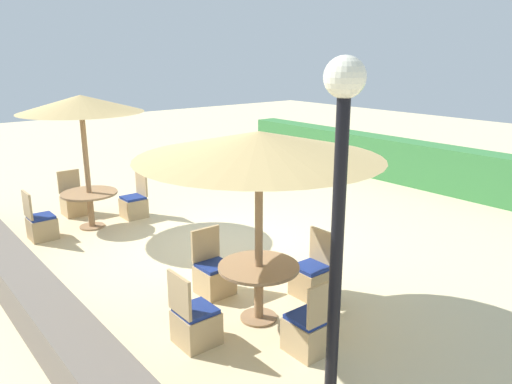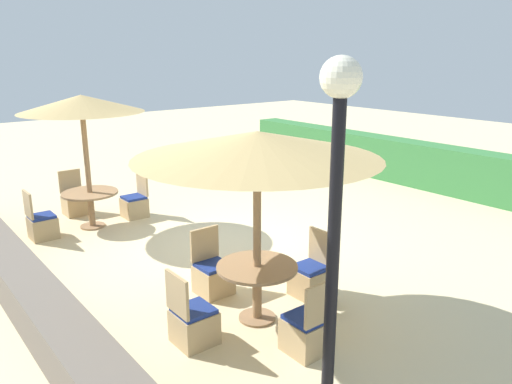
{
  "view_description": "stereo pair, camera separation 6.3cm",
  "coord_description": "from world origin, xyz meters",
  "px_view_note": "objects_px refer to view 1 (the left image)",
  "views": [
    {
      "loc": [
        6.75,
        -4.86,
        3.34
      ],
      "look_at": [
        0.0,
        0.6,
        0.9
      ],
      "focal_mm": 35.0,
      "sensor_mm": 36.0,
      "label": 1
    },
    {
      "loc": [
        6.79,
        -4.81,
        3.34
      ],
      "look_at": [
        0.0,
        0.6,
        0.9
      ],
      "focal_mm": 35.0,
      "sensor_mm": 36.0,
      "label": 2
    }
  ],
  "objects_px": {
    "round_table_front_right": "(259,278)",
    "parasol_front_left": "(81,105)",
    "patio_chair_front_right_south": "(195,323)",
    "patio_chair_front_right_east": "(310,331)",
    "round_table_front_left": "(90,200)",
    "patio_chair_front_left_south": "(41,225)",
    "patio_chair_front_left_west": "(74,203)",
    "patio_chair_front_left_north": "(134,205)",
    "lamp_post": "(341,170)",
    "patio_chair_front_right_west": "(214,276)",
    "patio_chair_front_right_north": "(312,277)",
    "parasol_front_right": "(259,145)"
  },
  "relations": [
    {
      "from": "patio_chair_front_left_south",
      "to": "patio_chair_front_left_north",
      "type": "distance_m",
      "value": 1.91
    },
    {
      "from": "patio_chair_front_right_east",
      "to": "parasol_front_left",
      "type": "bearing_deg",
      "value": 93.25
    },
    {
      "from": "patio_chair_front_right_east",
      "to": "patio_chair_front_left_west",
      "type": "height_order",
      "value": "same"
    },
    {
      "from": "patio_chair_front_right_south",
      "to": "patio_chair_front_right_north",
      "type": "bearing_deg",
      "value": 90.26
    },
    {
      "from": "patio_chair_front_left_north",
      "to": "patio_chair_front_right_south",
      "type": "bearing_deg",
      "value": 162.17
    },
    {
      "from": "lamp_post",
      "to": "parasol_front_left",
      "type": "bearing_deg",
      "value": 178.97
    },
    {
      "from": "patio_chair_front_right_south",
      "to": "patio_chair_front_left_west",
      "type": "height_order",
      "value": "same"
    },
    {
      "from": "patio_chair_front_right_south",
      "to": "lamp_post",
      "type": "bearing_deg",
      "value": 15.96
    },
    {
      "from": "patio_chair_front_right_south",
      "to": "patio_chair_front_right_east",
      "type": "relative_size",
      "value": 1.0
    },
    {
      "from": "patio_chair_front_right_south",
      "to": "patio_chair_front_left_north",
      "type": "distance_m",
      "value": 5.06
    },
    {
      "from": "patio_chair_front_left_north",
      "to": "patio_chair_front_left_west",
      "type": "bearing_deg",
      "value": 43.69
    },
    {
      "from": "patio_chair_front_right_south",
      "to": "round_table_front_left",
      "type": "relative_size",
      "value": 0.87
    },
    {
      "from": "patio_chair_front_right_west",
      "to": "parasol_front_right",
      "type": "bearing_deg",
      "value": 92.26
    },
    {
      "from": "lamp_post",
      "to": "round_table_front_left",
      "type": "bearing_deg",
      "value": 178.97
    },
    {
      "from": "patio_chair_front_right_west",
      "to": "patio_chair_front_left_west",
      "type": "distance_m",
      "value": 4.86
    },
    {
      "from": "lamp_post",
      "to": "patio_chair_front_right_east",
      "type": "distance_m",
      "value": 2.26
    },
    {
      "from": "round_table_front_right",
      "to": "patio_chair_front_left_west",
      "type": "height_order",
      "value": "patio_chair_front_left_west"
    },
    {
      "from": "patio_chair_front_right_south",
      "to": "patio_chair_front_right_east",
      "type": "distance_m",
      "value": 1.34
    },
    {
      "from": "patio_chair_front_left_south",
      "to": "patio_chair_front_right_south",
      "type": "bearing_deg",
      "value": 4.34
    },
    {
      "from": "round_table_front_left",
      "to": "patio_chair_front_left_north",
      "type": "xyz_separation_m",
      "value": [
        -0.05,
        0.94,
        -0.3
      ]
    },
    {
      "from": "patio_chair_front_right_west",
      "to": "patio_chair_front_right_east",
      "type": "distance_m",
      "value": 1.9
    },
    {
      "from": "patio_chair_front_right_west",
      "to": "parasol_front_left",
      "type": "relative_size",
      "value": 0.36
    },
    {
      "from": "patio_chair_front_right_north",
      "to": "lamp_post",
      "type": "bearing_deg",
      "value": 139.58
    },
    {
      "from": "patio_chair_front_right_north",
      "to": "parasol_front_right",
      "type": "bearing_deg",
      "value": 92.5
    },
    {
      "from": "lamp_post",
      "to": "patio_chair_front_right_east",
      "type": "bearing_deg",
      "value": 149.08
    },
    {
      "from": "patio_chair_front_left_south",
      "to": "patio_chair_front_left_west",
      "type": "xyz_separation_m",
      "value": [
        -1.06,
        0.99,
        0.0
      ]
    },
    {
      "from": "patio_chair_front_right_east",
      "to": "patio_chair_front_left_south",
      "type": "relative_size",
      "value": 1.0
    },
    {
      "from": "patio_chair_front_left_west",
      "to": "parasol_front_left",
      "type": "bearing_deg",
      "value": 88.73
    },
    {
      "from": "round_table_front_right",
      "to": "patio_chair_front_right_south",
      "type": "bearing_deg",
      "value": -92.15
    },
    {
      "from": "lamp_post",
      "to": "patio_chair_front_left_south",
      "type": "bearing_deg",
      "value": -172.5
    },
    {
      "from": "patio_chair_front_right_west",
      "to": "patio_chair_front_right_south",
      "type": "height_order",
      "value": "same"
    },
    {
      "from": "lamp_post",
      "to": "patio_chair_front_right_north",
      "type": "xyz_separation_m",
      "value": [
        -1.72,
        1.46,
        -2.09
      ]
    },
    {
      "from": "patio_chair_front_right_west",
      "to": "patio_chair_front_left_south",
      "type": "height_order",
      "value": "same"
    },
    {
      "from": "patio_chair_front_right_south",
      "to": "round_table_front_left",
      "type": "distance_m",
      "value": 4.81
    },
    {
      "from": "patio_chair_front_right_east",
      "to": "patio_chair_front_left_north",
      "type": "bearing_deg",
      "value": 83.89
    },
    {
      "from": "parasol_front_right",
      "to": "patio_chair_front_right_north",
      "type": "height_order",
      "value": "parasol_front_right"
    },
    {
      "from": "patio_chair_front_left_north",
      "to": "parasol_front_left",
      "type": "bearing_deg",
      "value": 93.27
    },
    {
      "from": "patio_chair_front_right_south",
      "to": "round_table_front_left",
      "type": "bearing_deg",
      "value": 172.77
    },
    {
      "from": "patio_chair_front_right_south",
      "to": "round_table_front_right",
      "type": "bearing_deg",
      "value": 87.85
    },
    {
      "from": "lamp_post",
      "to": "round_table_front_left",
      "type": "relative_size",
      "value": 3.1
    },
    {
      "from": "parasol_front_right",
      "to": "patio_chair_front_right_south",
      "type": "bearing_deg",
      "value": -92.15
    },
    {
      "from": "patio_chair_front_right_east",
      "to": "lamp_post",
      "type": "bearing_deg",
      "value": -120.92
    },
    {
      "from": "lamp_post",
      "to": "patio_chair_front_right_west",
      "type": "xyz_separation_m",
      "value": [
        -2.64,
        0.42,
        -2.09
      ]
    },
    {
      "from": "round_table_front_left",
      "to": "patio_chair_front_right_east",
      "type": "bearing_deg",
      "value": 3.25
    },
    {
      "from": "round_table_front_left",
      "to": "patio_chair_front_left_south",
      "type": "height_order",
      "value": "patio_chair_front_left_south"
    },
    {
      "from": "lamp_post",
      "to": "patio_chair_front_left_south",
      "type": "relative_size",
      "value": 3.57
    },
    {
      "from": "patio_chair_front_right_south",
      "to": "patio_chair_front_right_east",
      "type": "height_order",
      "value": "same"
    },
    {
      "from": "parasol_front_right",
      "to": "parasol_front_left",
      "type": "xyz_separation_m",
      "value": [
        -4.8,
        -0.34,
        0.12
      ]
    },
    {
      "from": "parasol_front_right",
      "to": "patio_chair_front_right_south",
      "type": "relative_size",
      "value": 3.2
    },
    {
      "from": "round_table_front_right",
      "to": "parasol_front_left",
      "type": "height_order",
      "value": "parasol_front_left"
    }
  ]
}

